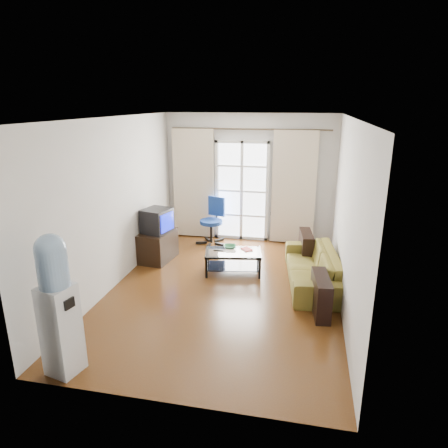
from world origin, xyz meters
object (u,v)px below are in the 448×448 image
(tv_stand, at_px, (158,246))
(crt_tv, at_px, (156,220))
(task_chair, at_px, (212,230))
(sofa, at_px, (312,267))
(coffee_table, at_px, (233,259))
(water_cooler, at_px, (57,303))

(tv_stand, xyz_separation_m, crt_tv, (0.00, -0.02, 0.51))
(tv_stand, relative_size, task_chair, 0.78)
(sofa, bearing_deg, crt_tv, -105.41)
(crt_tv, bearing_deg, coffee_table, 4.38)
(task_chair, height_order, water_cooler, water_cooler)
(tv_stand, bearing_deg, sofa, -1.97)
(water_cooler, bearing_deg, coffee_table, 79.35)
(tv_stand, bearing_deg, task_chair, 60.86)
(water_cooler, bearing_deg, task_chair, 95.13)
(sofa, height_order, tv_stand, sofa)
(tv_stand, height_order, task_chair, task_chair)
(coffee_table, bearing_deg, task_chair, 117.04)
(coffee_table, distance_m, tv_stand, 1.55)
(crt_tv, distance_m, water_cooler, 3.34)
(coffee_table, bearing_deg, sofa, -6.52)
(tv_stand, distance_m, task_chair, 1.37)
(coffee_table, xyz_separation_m, tv_stand, (-1.52, 0.30, 0.03))
(sofa, bearing_deg, coffee_table, -103.34)
(task_chair, bearing_deg, tv_stand, -106.82)
(sofa, relative_size, tv_stand, 2.63)
(coffee_table, height_order, task_chair, task_chair)
(crt_tv, xyz_separation_m, water_cooler, (0.17, -3.33, 0.06))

